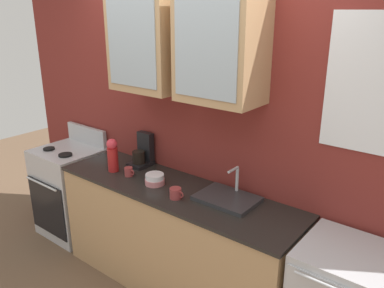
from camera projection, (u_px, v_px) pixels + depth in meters
The scene contains 10 objects.
ground_plane at pixel (175, 285), 3.35m from camera, with size 10.00×10.00×0.00m, color brown.
back_wall_unit at pixel (197, 116), 3.10m from camera, with size 4.35×0.46×2.51m.
counter at pixel (174, 239), 3.21m from camera, with size 2.10×0.59×0.91m.
stove_range at pixel (71, 191), 4.03m from camera, with size 0.61×0.60×1.09m.
sink_faucet at pixel (227, 198), 2.86m from camera, with size 0.44×0.32×0.23m.
bowl_stack at pixel (155, 179), 3.11m from camera, with size 0.16×0.16×0.09m.
vase at pixel (113, 155), 3.33m from camera, with size 0.09×0.09×0.29m.
cup_near_sink at pixel (176, 193), 2.88m from camera, with size 0.12×0.09×0.08m.
cup_near_bowls at pixel (129, 172), 3.27m from camera, with size 0.10×0.07×0.08m.
coffee_maker at pixel (143, 153), 3.48m from camera, with size 0.17×0.20×0.29m.
Camera 1 is at (1.84, -2.09, 2.23)m, focal length 36.89 mm.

